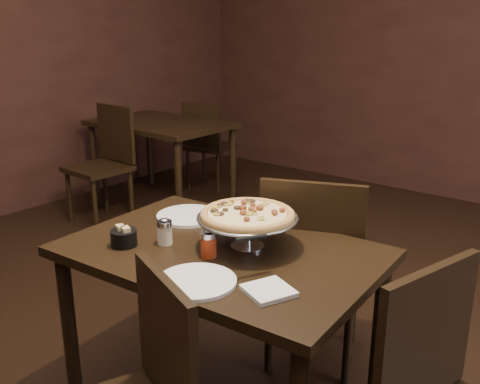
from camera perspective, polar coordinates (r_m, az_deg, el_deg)
The scene contains 14 objects.
room at distance 1.75m, azimuth 0.25°, elevation 13.71°, with size 6.04×7.04×2.84m.
dining_table at distance 2.05m, azimuth -1.99°, elevation -8.42°, with size 1.20×0.84×0.72m.
background_table at distance 4.65m, azimuth -8.42°, elevation 6.28°, with size 1.16×0.78×0.73m.
pizza_stand at distance 1.97m, azimuth 0.80°, elevation -2.47°, with size 0.38×0.38×0.16m.
parmesan_shaker at distance 2.04m, azimuth -8.04°, elevation -4.23°, with size 0.06×0.06×0.10m.
pepper_flake_shaker at distance 1.92m, azimuth -3.39°, elevation -5.53°, with size 0.06×0.06×0.11m.
packet_caddy at distance 2.06m, azimuth -12.30°, elevation -4.74°, with size 0.10×0.10×0.08m.
napkin_stack at distance 1.69m, azimuth 3.06°, elevation -10.47°, with size 0.14×0.14×0.01m, color silver.
plate_left at distance 2.32m, azimuth -5.51°, elevation -2.54°, with size 0.27×0.27×0.01m, color white.
plate_near at distance 1.75m, azimuth -4.67°, elevation -9.50°, with size 0.26×0.26×0.01m, color white.
serving_spatula at distance 1.76m, azimuth 1.18°, elevation -5.02°, with size 0.14×0.14×0.02m.
chair_far at distance 2.39m, azimuth 7.83°, elevation -7.80°, with size 0.56×0.56×0.92m.
bg_chair_far at distance 5.08m, azimuth -3.55°, elevation 5.33°, with size 0.47×0.47×0.83m.
bg_chair_near at distance 4.37m, azimuth -14.18°, elevation 3.41°, with size 0.44×0.44×0.91m.
Camera 1 is at (1.14, -1.35, 1.51)m, focal length 40.00 mm.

